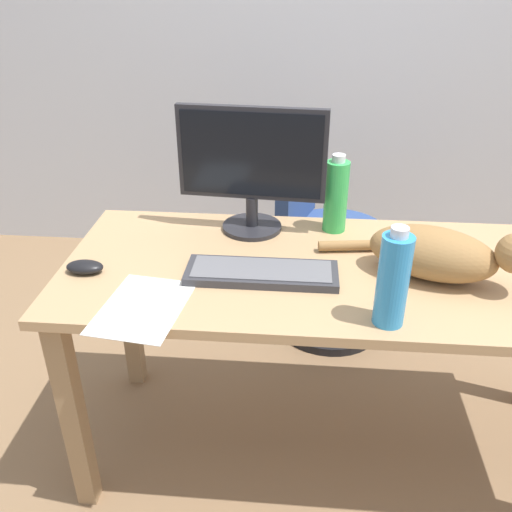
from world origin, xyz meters
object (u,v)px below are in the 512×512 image
Objects in this scene: water_bottle at (393,280)px; spray_bottle at (336,196)px; monitor at (252,165)px; office_chair at (323,251)px; cat at (441,253)px; keyboard at (262,273)px; computer_mouse at (85,267)px.

water_bottle reaches higher than spray_bottle.
monitor is at bearing 127.87° from water_bottle.
office_chair is 1.59× the size of cat.
cat reaches higher than keyboard.
office_chair is at bearing 75.50° from keyboard.
monitor reaches higher than spray_bottle.
monitor is 0.65m from water_bottle.
computer_mouse is at bearing 168.39° from water_bottle.
water_bottle is at bearing -11.61° from computer_mouse.
cat reaches higher than office_chair.
computer_mouse is at bearing -144.39° from monitor.
monitor is 0.30m from spray_bottle.
spray_bottle is at bearing 25.46° from computer_mouse.
water_bottle reaches higher than computer_mouse.
computer_mouse is at bearing -154.54° from spray_bottle.
spray_bottle is at bearing 102.49° from water_bottle.
office_chair reaches higher than keyboard.
water_bottle is at bearing -125.67° from cat.
office_chair is 0.95m from cat.
water_bottle reaches higher than cat.
monitor reaches higher than keyboard.
cat is 2.18× the size of spray_bottle.
keyboard is 0.77× the size of cat.
water_bottle is (0.86, -0.18, 0.11)m from computer_mouse.
spray_bottle is (0.00, -0.50, 0.47)m from office_chair.
monitor is 0.64m from cat.
office_chair is 0.69m from spray_bottle.
computer_mouse is at bearing -177.92° from keyboard.
keyboard is 0.52m from computer_mouse.
office_chair is 3.47× the size of spray_bottle.
cat is at bearing 4.56° from keyboard.
monitor is at bearing 154.24° from cat.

